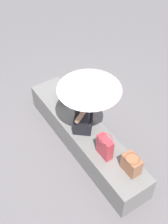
# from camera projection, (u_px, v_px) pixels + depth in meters

# --- Properties ---
(ground_plane) EXTENTS (14.00, 14.00, 0.00)m
(ground_plane) POSITION_uv_depth(u_px,v_px,m) (85.00, 145.00, 5.04)
(ground_plane) COLOR #605B5E
(stone_bench) EXTENTS (2.70, 0.56, 0.46)m
(stone_bench) POSITION_uv_depth(u_px,v_px,m) (85.00, 137.00, 4.88)
(stone_bench) COLOR slate
(stone_bench) RESTS_ON ground
(person_seated) EXTENTS (0.49, 0.46, 0.90)m
(person_seated) POSITION_uv_depth(u_px,v_px,m) (83.00, 110.00, 4.44)
(person_seated) COLOR black
(person_seated) RESTS_ON stone_bench
(parasol) EXTENTS (0.90, 0.90, 1.09)m
(parasol) POSITION_uv_depth(u_px,v_px,m) (89.00, 83.00, 4.00)
(parasol) COLOR #B7B7BC
(parasol) RESTS_ON stone_bench
(handbag_black) EXTENTS (0.29, 0.22, 0.27)m
(handbag_black) POSITION_uv_depth(u_px,v_px,m) (65.00, 94.00, 5.06)
(handbag_black) COLOR black
(handbag_black) RESTS_ON stone_bench
(tote_bag_canvas) EXTENTS (0.26, 0.19, 0.38)m
(tote_bag_canvas) POSITION_uv_depth(u_px,v_px,m) (105.00, 147.00, 4.21)
(tote_bag_canvas) COLOR #B2333D
(tote_bag_canvas) RESTS_ON stone_bench
(shoulder_bag_spare) EXTENTS (0.27, 0.20, 0.29)m
(shoulder_bag_spare) POSITION_uv_depth(u_px,v_px,m) (131.00, 164.00, 4.06)
(shoulder_bag_spare) COLOR brown
(shoulder_bag_spare) RESTS_ON stone_bench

